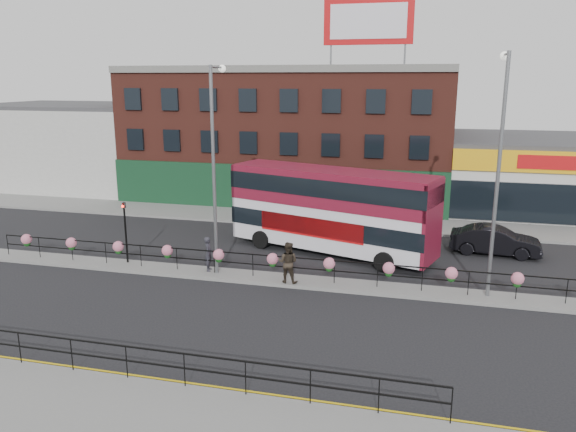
% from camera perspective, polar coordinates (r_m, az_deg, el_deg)
% --- Properties ---
extents(ground, '(120.00, 120.00, 0.00)m').
position_cam_1_polar(ground, '(27.29, -1.56, -6.57)').
color(ground, black).
rests_on(ground, ground).
extents(south_pavement, '(60.00, 4.00, 0.15)m').
position_cam_1_polar(south_pavement, '(17.23, -13.16, -19.78)').
color(south_pavement, slate).
rests_on(south_pavement, ground).
extents(north_pavement, '(60.00, 4.00, 0.15)m').
position_cam_1_polar(north_pavement, '(38.44, 3.30, -0.40)').
color(north_pavement, slate).
rests_on(north_pavement, ground).
extents(median, '(60.00, 1.60, 0.15)m').
position_cam_1_polar(median, '(27.26, -1.56, -6.42)').
color(median, slate).
rests_on(median, ground).
extents(yellow_line_inner, '(60.00, 0.10, 0.01)m').
position_cam_1_polar(yellow_line_inner, '(19.01, -9.86, -16.39)').
color(yellow_line_inner, gold).
rests_on(yellow_line_inner, ground).
extents(yellow_line_outer, '(60.00, 0.10, 0.01)m').
position_cam_1_polar(yellow_line_outer, '(18.87, -10.09, -16.65)').
color(yellow_line_outer, gold).
rests_on(yellow_line_outer, ground).
extents(brick_building, '(25.00, 12.21, 10.30)m').
position_cam_1_polar(brick_building, '(46.10, 0.37, 8.37)').
color(brick_building, brown).
rests_on(brick_building, ground).
extents(supermarket, '(15.00, 12.25, 5.30)m').
position_cam_1_polar(supermarket, '(45.92, 25.42, 3.90)').
color(supermarket, silver).
rests_on(supermarket, ground).
extents(warehouse_west, '(15.50, 12.00, 7.30)m').
position_cam_1_polar(warehouse_west, '(54.77, -20.81, 6.80)').
color(warehouse_west, '#B6B5B0').
rests_on(warehouse_west, ground).
extents(billboard, '(6.00, 0.29, 4.40)m').
position_cam_1_polar(billboard, '(40.01, 8.16, 18.97)').
color(billboard, '#B90D10').
rests_on(billboard, brick_building).
extents(median_railing, '(30.04, 0.56, 1.23)m').
position_cam_1_polar(median_railing, '(26.94, -1.57, -4.49)').
color(median_railing, black).
rests_on(median_railing, median).
extents(south_railing, '(20.04, 0.05, 1.12)m').
position_cam_1_polar(south_railing, '(19.09, -16.13, -13.36)').
color(south_railing, black).
rests_on(south_railing, south_pavement).
extents(double_decker_bus, '(11.90, 6.17, 4.71)m').
position_cam_1_polar(double_decker_bus, '(30.74, 4.45, 1.35)').
color(double_decker_bus, silver).
rests_on(double_decker_bus, ground).
extents(car, '(2.56, 5.10, 1.58)m').
position_cam_1_polar(car, '(33.04, 20.31, -2.36)').
color(car, black).
rests_on(car, ground).
extents(pedestrian_a, '(0.81, 0.69, 1.73)m').
position_cam_1_polar(pedestrian_a, '(28.23, -8.07, -3.82)').
color(pedestrian_a, '#27272F').
rests_on(pedestrian_a, median).
extents(pedestrian_b, '(1.03, 0.84, 1.97)m').
position_cam_1_polar(pedestrian_b, '(26.32, -0.02, -4.73)').
color(pedestrian_b, '#2C241B').
rests_on(pedestrian_b, median).
extents(lamp_column_west, '(0.36, 1.75, 9.98)m').
position_cam_1_polar(lamp_column_west, '(26.97, -7.41, 6.38)').
color(lamp_column_west, slate).
rests_on(lamp_column_west, median).
extents(lamp_column_east, '(0.38, 1.84, 10.47)m').
position_cam_1_polar(lamp_column_east, '(25.37, 20.65, 5.80)').
color(lamp_column_east, slate).
rests_on(lamp_column_east, median).
extents(traffic_light_median, '(0.15, 0.28, 3.65)m').
position_cam_1_polar(traffic_light_median, '(29.99, -16.26, -0.31)').
color(traffic_light_median, black).
rests_on(traffic_light_median, median).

